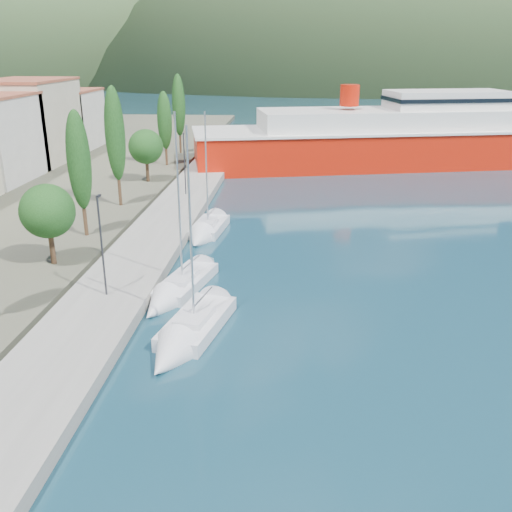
{
  "coord_description": "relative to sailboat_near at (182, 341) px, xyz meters",
  "views": [
    {
      "loc": [
        2.33,
        -16.53,
        14.77
      ],
      "look_at": [
        0.0,
        14.0,
        3.5
      ],
      "focal_mm": 40.0,
      "sensor_mm": 36.0,
      "label": 1
    }
  ],
  "objects": [
    {
      "name": "sailboat_near",
      "position": [
        0.0,
        0.0,
        0.0
      ],
      "size": [
        4.24,
        8.84,
        12.22
      ],
      "color": "silver",
      "rests_on": "ground"
    },
    {
      "name": "tree_row",
      "position": [
        -10.86,
        22.21,
        5.59
      ],
      "size": [
        3.75,
        63.99,
        10.89
      ],
      "color": "#47301E",
      "rests_on": "land_strip"
    },
    {
      "name": "sailboat_far",
      "position": [
        -1.85,
        18.09,
        -0.02
      ],
      "size": [
        3.13,
        7.63,
        10.91
      ],
      "color": "silver",
      "rests_on": "ground"
    },
    {
      "name": "lamp_posts",
      "position": [
        -5.49,
        5.37,
        3.76
      ],
      "size": [
        0.15,
        47.86,
        6.06
      ],
      "color": "#2D2D33",
      "rests_on": "quay"
    },
    {
      "name": "sailboat_mid",
      "position": [
        -1.85,
        5.87,
        -0.03
      ],
      "size": [
        4.11,
        8.7,
        12.11
      ],
      "color": "silver",
      "rests_on": "ground"
    },
    {
      "name": "ground",
      "position": [
        3.51,
        110.54,
        -0.33
      ],
      "size": [
        1400.0,
        1400.0,
        0.0
      ],
      "primitive_type": "plane",
      "color": "#173D4C"
    },
    {
      "name": "quay",
      "position": [
        -5.49,
        16.54,
        0.07
      ],
      "size": [
        5.0,
        88.0,
        0.8
      ],
      "primitive_type": "cube",
      "color": "gray",
      "rests_on": "ground"
    },
    {
      "name": "ferry",
      "position": [
        19.55,
        50.91,
        2.98
      ],
      "size": [
        55.86,
        22.93,
        10.85
      ],
      "color": "red",
      "rests_on": "ground"
    }
  ]
}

